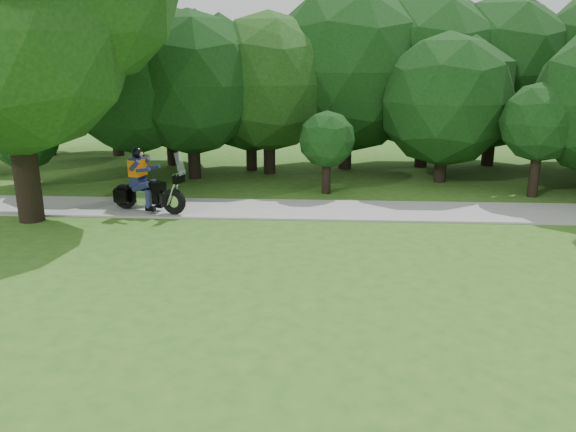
{
  "coord_description": "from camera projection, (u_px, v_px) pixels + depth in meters",
  "views": [
    {
      "loc": [
        -2.42,
        -8.24,
        4.46
      ],
      "look_at": [
        -3.12,
        3.89,
        1.0
      ],
      "focal_mm": 35.0,
      "sensor_mm": 36.0,
      "label": 1
    }
  ],
  "objects": [
    {
      "name": "ground",
      "position": [
        468.0,
        345.0,
        9.0
      ],
      "size": [
        100.0,
        100.0,
        0.0
      ],
      "primitive_type": "plane",
      "color": "#31661D",
      "rests_on": "ground"
    },
    {
      "name": "walkway",
      "position": [
        401.0,
        211.0,
        16.67
      ],
      "size": [
        60.0,
        2.2,
        0.06
      ],
      "primitive_type": "cube",
      "color": "#979792",
      "rests_on": "ground"
    },
    {
      "name": "tree_line",
      "position": [
        417.0,
        79.0,
        22.01
      ],
      "size": [
        39.24,
        12.43,
        7.35
      ],
      "color": "black",
      "rests_on": "ground"
    },
    {
      "name": "big_tree_west",
      "position": [
        10.0,
        5.0,
        14.58
      ],
      "size": [
        8.64,
        6.56,
        9.96
      ],
      "color": "black",
      "rests_on": "ground"
    },
    {
      "name": "touring_motorcycle",
      "position": [
        144.0,
        188.0,
        16.39
      ],
      "size": [
        2.41,
        1.27,
        1.88
      ],
      "rotation": [
        0.0,
        0.0,
        -0.31
      ],
      "color": "black",
      "rests_on": "walkway"
    }
  ]
}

